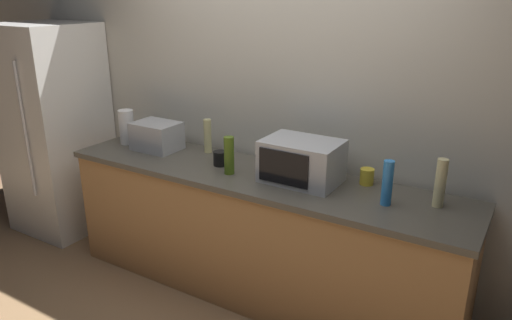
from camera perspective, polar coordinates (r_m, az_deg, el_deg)
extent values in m
plane|color=#93704C|center=(3.39, -3.71, -18.15)|extent=(8.00, 8.00, 0.00)
cube|color=beige|center=(3.45, 3.58, 7.43)|extent=(6.40, 0.10, 2.70)
cube|color=#B27F4C|center=(3.44, 0.00, -9.00)|extent=(2.80, 0.60, 0.86)
cube|color=#514C42|center=(3.25, 0.00, -2.00)|extent=(2.84, 0.64, 0.04)
cube|color=white|center=(4.60, -22.39, 3.28)|extent=(0.72, 0.70, 1.80)
cylinder|color=silver|center=(4.26, -25.36, 3.06)|extent=(0.02, 0.02, 1.10)
cube|color=#B7BABF|center=(3.09, 5.37, -0.12)|extent=(0.48, 0.34, 0.27)
cube|color=black|center=(2.96, 3.19, -0.95)|extent=(0.34, 0.01, 0.21)
cube|color=#B7BABF|center=(3.78, -11.51, 2.76)|extent=(0.34, 0.26, 0.21)
cylinder|color=white|center=(3.97, -14.86, 3.76)|extent=(0.12, 0.12, 0.27)
cylinder|color=beige|center=(2.91, 20.72, -2.54)|extent=(0.06, 0.06, 0.28)
cylinder|color=#338CE5|center=(2.84, 15.08, -2.61)|extent=(0.06, 0.06, 0.26)
cylinder|color=#4C6B19|center=(3.21, -3.16, 0.54)|extent=(0.07, 0.07, 0.25)
cylinder|color=beige|center=(3.65, -5.67, 2.81)|extent=(0.06, 0.06, 0.25)
cylinder|color=yellow|center=(3.14, 12.82, -1.89)|extent=(0.09, 0.09, 0.10)
cylinder|color=black|center=(3.39, -4.21, 0.19)|extent=(0.09, 0.09, 0.10)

